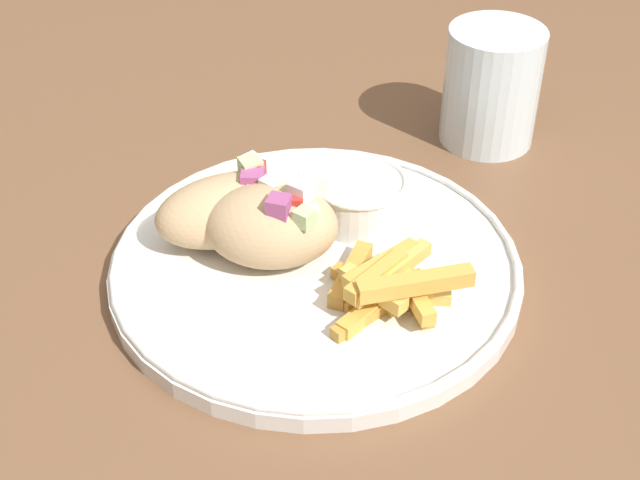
{
  "coord_description": "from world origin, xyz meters",
  "views": [
    {
      "loc": [
        -0.0,
        -0.57,
        1.16
      ],
      "look_at": [
        -0.03,
        -0.04,
        0.75
      ],
      "focal_mm": 50.0,
      "sensor_mm": 36.0,
      "label": 1
    }
  ],
  "objects_px": {
    "pita_sandwich_far": "(234,209)",
    "sauce_ramekin": "(364,196)",
    "fries_pile": "(392,287)",
    "pita_sandwich_near": "(276,225)",
    "water_glass": "(495,92)",
    "plate": "(320,265)"
  },
  "relations": [
    {
      "from": "water_glass",
      "to": "sauce_ramekin",
      "type": "bearing_deg",
      "value": -128.13
    },
    {
      "from": "pita_sandwich_far",
      "to": "water_glass",
      "type": "xyz_separation_m",
      "value": [
        0.22,
        0.18,
        0.01
      ]
    },
    {
      "from": "sauce_ramekin",
      "to": "water_glass",
      "type": "bearing_deg",
      "value": 51.87
    },
    {
      "from": "pita_sandwich_near",
      "to": "sauce_ramekin",
      "type": "relative_size",
      "value": 1.3
    },
    {
      "from": "pita_sandwich_near",
      "to": "pita_sandwich_far",
      "type": "xyz_separation_m",
      "value": [
        -0.03,
        0.02,
        -0.0
      ]
    },
    {
      "from": "pita_sandwich_near",
      "to": "water_glass",
      "type": "height_order",
      "value": "water_glass"
    },
    {
      "from": "pita_sandwich_far",
      "to": "sauce_ramekin",
      "type": "height_order",
      "value": "pita_sandwich_far"
    },
    {
      "from": "pita_sandwich_near",
      "to": "water_glass",
      "type": "relative_size",
      "value": 0.92
    },
    {
      "from": "plate",
      "to": "water_glass",
      "type": "bearing_deg",
      "value": 54.1
    },
    {
      "from": "pita_sandwich_far",
      "to": "fries_pile",
      "type": "distance_m",
      "value": 0.14
    },
    {
      "from": "sauce_ramekin",
      "to": "water_glass",
      "type": "height_order",
      "value": "water_glass"
    },
    {
      "from": "water_glass",
      "to": "pita_sandwich_far",
      "type": "bearing_deg",
      "value": -140.17
    },
    {
      "from": "pita_sandwich_far",
      "to": "water_glass",
      "type": "distance_m",
      "value": 0.28
    },
    {
      "from": "plate",
      "to": "water_glass",
      "type": "xyz_separation_m",
      "value": [
        0.15,
        0.21,
        0.04
      ]
    },
    {
      "from": "pita_sandwich_far",
      "to": "fries_pile",
      "type": "bearing_deg",
      "value": -53.92
    },
    {
      "from": "fries_pile",
      "to": "pita_sandwich_near",
      "type": "bearing_deg",
      "value": 151.65
    },
    {
      "from": "fries_pile",
      "to": "water_glass",
      "type": "xyz_separation_m",
      "value": [
        0.1,
        0.25,
        0.02
      ]
    },
    {
      "from": "water_glass",
      "to": "plate",
      "type": "bearing_deg",
      "value": -125.9
    },
    {
      "from": "plate",
      "to": "pita_sandwich_near",
      "type": "xyz_separation_m",
      "value": [
        -0.03,
        0.0,
        0.04
      ]
    },
    {
      "from": "pita_sandwich_near",
      "to": "water_glass",
      "type": "xyz_separation_m",
      "value": [
        0.18,
        0.21,
        0.0
      ]
    },
    {
      "from": "pita_sandwich_near",
      "to": "pita_sandwich_far",
      "type": "relative_size",
      "value": 0.77
    },
    {
      "from": "pita_sandwich_far",
      "to": "water_glass",
      "type": "relative_size",
      "value": 1.2
    }
  ]
}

